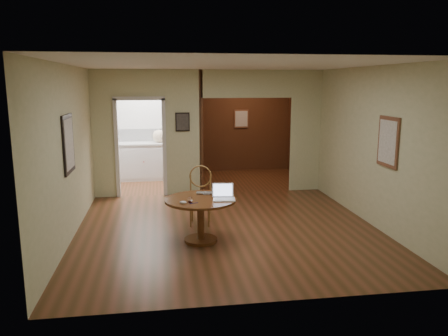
{
  "coord_description": "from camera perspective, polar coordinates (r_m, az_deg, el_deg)",
  "views": [
    {
      "loc": [
        -1.1,
        -6.89,
        2.41
      ],
      "look_at": [
        -0.1,
        -0.2,
        1.1
      ],
      "focal_mm": 35.0,
      "sensor_mm": 36.0,
      "label": 1
    }
  ],
  "objects": [
    {
      "name": "room_shell",
      "position": [
        10.07,
        -4.85,
        4.56
      ],
      "size": [
        5.2,
        7.5,
        5.0
      ],
      "color": "white",
      "rests_on": "ground"
    },
    {
      "name": "dining_table",
      "position": [
        6.72,
        -3.08,
        -5.47
      ],
      "size": [
        1.09,
        1.09,
        0.68
      ],
      "rotation": [
        0.0,
        0.0,
        0.21
      ],
      "color": "brown",
      "rests_on": "ground"
    },
    {
      "name": "grocery_bag",
      "position": [
        11.16,
        -8.51,
        4.13
      ],
      "size": [
        0.36,
        0.33,
        0.32
      ],
      "primitive_type": "ellipsoid",
      "rotation": [
        0.0,
        0.0,
        0.2
      ],
      "color": "beige",
      "rests_on": "kitchen_cabinet"
    },
    {
      "name": "chair",
      "position": [
        7.58,
        -3.12,
        -3.12
      ],
      "size": [
        0.49,
        0.49,
        1.01
      ],
      "rotation": [
        0.0,
        0.0,
        -0.16
      ],
      "color": "olive",
      "rests_on": "ground"
    },
    {
      "name": "kitchen_cabinet",
      "position": [
        11.26,
        -9.62,
        0.93
      ],
      "size": [
        2.06,
        0.6,
        0.94
      ],
      "color": "silver",
      "rests_on": "ground"
    },
    {
      "name": "pen",
      "position": [
        6.42,
        -3.95,
        -4.59
      ],
      "size": [
        0.13,
        0.04,
        0.01
      ],
      "primitive_type": "cylinder",
      "rotation": [
        0.0,
        1.57,
        0.29
      ],
      "color": "#0C1058",
      "rests_on": "dining_table"
    },
    {
      "name": "floor",
      "position": [
        7.38,
        0.56,
        -8.06
      ],
      "size": [
        5.0,
        5.0,
        0.0
      ],
      "primitive_type": "plane",
      "color": "#462B14",
      "rests_on": "ground"
    },
    {
      "name": "mouse",
      "position": [
        6.4,
        -5.35,
        -4.5
      ],
      "size": [
        0.11,
        0.08,
        0.04
      ],
      "primitive_type": "ellipsoid",
      "rotation": [
        0.0,
        0.0,
        -0.25
      ],
      "color": "white",
      "rests_on": "dining_table"
    },
    {
      "name": "wine_glass",
      "position": [
        6.44,
        -4.44,
        -4.17
      ],
      "size": [
        0.08,
        0.08,
        0.09
      ],
      "primitive_type": null,
      "color": "white",
      "rests_on": "dining_table"
    },
    {
      "name": "open_laptop",
      "position": [
        6.63,
        -0.08,
        -3.53
      ],
      "size": [
        0.35,
        0.32,
        0.23
      ],
      "rotation": [
        0.0,
        0.0,
        -0.11
      ],
      "color": "white",
      "rests_on": "dining_table"
    },
    {
      "name": "closed_laptop",
      "position": [
        6.9,
        -2.23,
        -3.37
      ],
      "size": [
        0.37,
        0.27,
        0.03
      ],
      "primitive_type": "imported",
      "rotation": [
        0.0,
        0.0,
        -0.16
      ],
      "color": "#AFAFB3",
      "rests_on": "dining_table"
    }
  ]
}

